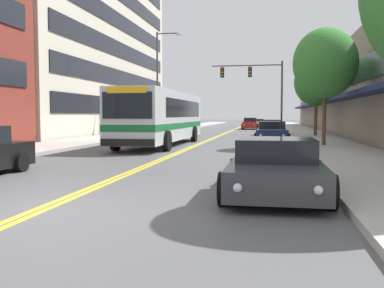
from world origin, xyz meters
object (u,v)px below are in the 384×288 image
street_lamp_left_far (160,75)px  street_tree_right_far (316,82)px  car_dark_grey_parked_right_foreground (276,169)px  city_bus (162,115)px  car_silver_moving_lead (258,123)px  car_red_moving_second (250,124)px  car_navy_parked_right_far (272,132)px  traffic_signal_mast (258,82)px  car_beige_parked_left_near (180,127)px  car_slate_blue_parked_right_mid (271,128)px  street_tree_right_mid (325,63)px

street_lamp_left_far → street_tree_right_far: 12.77m
car_dark_grey_parked_right_foreground → street_lamp_left_far: 28.09m
city_bus → street_tree_right_far: bearing=47.2°
city_bus → car_silver_moving_lead: 41.06m
city_bus → car_red_moving_second: size_ratio=2.57×
car_dark_grey_parked_right_foreground → car_navy_parked_right_far: (0.02, 18.28, 0.05)m
traffic_signal_mast → city_bus: bearing=-107.9°
street_lamp_left_far → car_beige_parked_left_near: bearing=79.9°
car_beige_parked_left_near → car_silver_moving_lead: bearing=75.1°
car_slate_blue_parked_right_mid → street_tree_right_far: (3.40, -2.58, 3.65)m
city_bus → traffic_signal_mast: traffic_signal_mast is taller
car_silver_moving_lead → car_dark_grey_parked_right_foreground: bearing=-88.1°
car_slate_blue_parked_right_mid → city_bus: bearing=-115.8°
car_beige_parked_left_near → car_slate_blue_parked_right_mid: size_ratio=1.04×
city_bus → car_beige_parked_left_near: city_bus is taller
car_dark_grey_parked_right_foreground → car_navy_parked_right_far: car_navy_parked_right_far is taller
city_bus → traffic_signal_mast: bearing=72.1°
car_navy_parked_right_far → traffic_signal_mast: traffic_signal_mast is taller
car_navy_parked_right_far → car_slate_blue_parked_right_mid: bearing=90.1°
city_bus → car_slate_blue_parked_right_mid: city_bus is taller
car_silver_moving_lead → car_beige_parked_left_near: bearing=-104.9°
car_dark_grey_parked_right_foreground → car_slate_blue_parked_right_mid: 27.81m
street_lamp_left_far → street_tree_right_far: (12.71, -0.87, -0.84)m
car_beige_parked_left_near → street_tree_right_far: bearing=-23.3°
car_beige_parked_left_near → car_navy_parked_right_far: size_ratio=0.93×
city_bus → car_slate_blue_parked_right_mid: bearing=64.2°
car_dark_grey_parked_right_foreground → street_tree_right_mid: 14.97m
street_lamp_left_far → car_navy_parked_right_far: bearing=-40.0°
street_tree_right_mid → traffic_signal_mast: bearing=103.8°
street_tree_right_mid → car_silver_moving_lead: bearing=96.2°
car_red_moving_second → traffic_signal_mast: bearing=-84.8°
car_dark_grey_parked_right_foreground → car_silver_moving_lead: (-1.82, 55.59, -0.03)m
car_silver_moving_lead → street_lamp_left_far: street_lamp_left_far is taller
car_slate_blue_parked_right_mid → car_navy_parked_right_far: 9.54m
car_dark_grey_parked_right_foreground → car_silver_moving_lead: 55.62m
car_beige_parked_left_near → car_slate_blue_parked_right_mid: bearing=-16.7°
traffic_signal_mast → car_red_moving_second: bearing=95.2°
car_navy_parked_right_far → street_lamp_left_far: size_ratio=0.56×
car_dark_grey_parked_right_foreground → street_tree_right_far: (3.39, 25.24, 3.71)m
car_beige_parked_left_near → car_slate_blue_parked_right_mid: 8.92m
car_dark_grey_parked_right_foreground → car_slate_blue_parked_right_mid: size_ratio=0.96×
car_silver_moving_lead → traffic_signal_mast: bearing=-88.7°
car_navy_parked_right_far → car_red_moving_second: 25.51m
car_navy_parked_right_far → street_tree_right_mid: (2.69, -4.07, 3.84)m
street_tree_right_mid → street_tree_right_far: size_ratio=1.03×
car_silver_moving_lead → street_tree_right_far: (5.21, -30.36, 3.74)m
car_dark_grey_parked_right_foreground → street_lamp_left_far: bearing=109.6°
street_lamp_left_far → street_tree_right_mid: size_ratio=1.42×
car_silver_moving_lead → street_tree_right_far: bearing=-80.3°
street_tree_right_mid → car_dark_grey_parked_right_foreground: bearing=-100.8°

